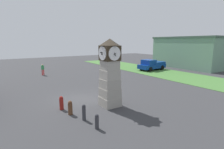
% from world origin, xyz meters
% --- Properties ---
extents(ground_plane, '(87.15, 87.15, 0.00)m').
position_xyz_m(ground_plane, '(0.00, 0.00, 0.00)').
color(ground_plane, '#38383A').
extents(clock_tower, '(1.55, 1.68, 5.08)m').
position_xyz_m(clock_tower, '(2.54, 1.34, 2.49)').
color(clock_tower, '#9D988E').
rests_on(clock_tower, ground_plane).
extents(bollard_near_tower, '(0.23, 0.23, 0.88)m').
position_xyz_m(bollard_near_tower, '(5.18, -1.24, 0.45)').
color(bollard_near_tower, '#333338').
rests_on(bollard_near_tower, ground_plane).
extents(bollard_mid_row, '(0.23, 0.23, 1.04)m').
position_xyz_m(bollard_mid_row, '(3.75, -1.38, 0.53)').
color(bollard_mid_row, '#333338').
rests_on(bollard_mid_row, ground_plane).
extents(bollard_far_row, '(0.30, 0.30, 0.97)m').
position_xyz_m(bollard_far_row, '(2.46, -1.79, 0.49)').
color(bollard_far_row, brown).
rests_on(bollard_far_row, ground_plane).
extents(bollard_end_row, '(0.29, 0.29, 1.01)m').
position_xyz_m(bollard_end_row, '(1.25, -2.01, 0.51)').
color(bollard_end_row, maroon).
rests_on(bollard_end_row, ground_plane).
extents(pickup_truck, '(2.49, 5.16, 1.85)m').
position_xyz_m(pickup_truck, '(-7.81, 16.58, 0.93)').
color(pickup_truck, navy).
rests_on(pickup_truck, ground_plane).
extents(pedestrian_near_bench, '(0.33, 0.44, 1.67)m').
position_xyz_m(pedestrian_near_bench, '(-13.33, -0.15, 0.95)').
color(pedestrian_near_bench, red).
rests_on(pedestrian_near_bench, ground_plane).
extents(warehouse_blue_far, '(13.35, 10.20, 5.77)m').
position_xyz_m(warehouse_blue_far, '(-6.59, 26.79, 2.89)').
color(warehouse_blue_far, gray).
rests_on(warehouse_blue_far, ground_plane).
extents(grass_verge_far, '(52.29, 7.07, 0.04)m').
position_xyz_m(grass_verge_far, '(-0.56, 15.98, 0.02)').
color(grass_verge_far, '#477A38').
rests_on(grass_verge_far, ground_plane).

